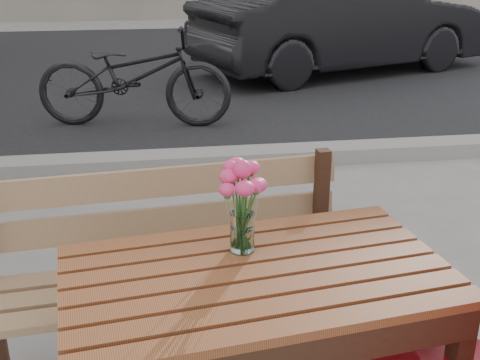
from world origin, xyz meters
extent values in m
cube|color=black|center=(0.00, 7.00, 0.00)|extent=(30.00, 8.00, 0.00)
cube|color=gray|center=(0.00, 3.00, 0.06)|extent=(30.00, 0.25, 0.12)
cube|color=brown|center=(0.15, 0.18, 0.70)|extent=(1.23, 0.82, 0.03)
cube|color=black|center=(-0.41, 0.39, 0.34)|extent=(0.06, 0.06, 0.68)
cube|color=black|center=(0.64, 0.54, 0.34)|extent=(0.06, 0.06, 0.68)
cube|color=#9E7752|center=(-0.11, 0.57, 0.45)|extent=(1.45, 0.52, 0.03)
cube|color=#9E7752|center=(-0.13, 0.78, 0.69)|extent=(1.42, 0.17, 0.39)
cube|color=black|center=(0.56, 0.47, 0.23)|extent=(0.06, 0.06, 0.47)
cube|color=black|center=(0.53, 0.79, 0.43)|extent=(0.06, 0.06, 0.86)
cylinder|color=white|center=(0.13, 0.31, 0.78)|extent=(0.08, 0.08, 0.13)
cylinder|color=#33692D|center=(0.13, 0.31, 0.84)|extent=(0.05, 0.05, 0.26)
imported|color=black|center=(2.36, 6.39, 0.65)|extent=(4.19, 2.63, 1.30)
imported|color=black|center=(-0.30, 4.22, 0.47)|extent=(1.89, 0.94, 0.95)
camera|label=1|loc=(-0.12, -1.37, 1.63)|focal=45.00mm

